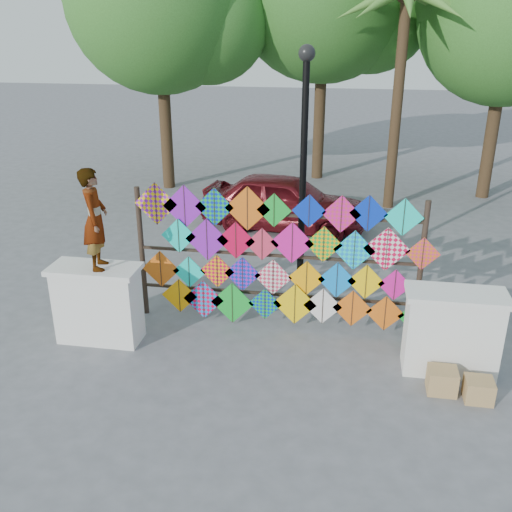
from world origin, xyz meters
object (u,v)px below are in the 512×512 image
at_px(kite_rack, 278,259).
at_px(vendor_woman, 95,219).
at_px(sedan, 285,202).
at_px(lamppost, 304,153).

height_order(kite_rack, vendor_woman, vendor_woman).
bearing_deg(vendor_woman, sedan, -34.97).
bearing_deg(vendor_woman, kite_rack, -85.40).
distance_m(vendor_woman, lamppost, 3.69).
distance_m(sedan, lamppost, 4.25).
height_order(vendor_woman, lamppost, lamppost).
relative_size(vendor_woman, sedan, 0.38).
xyz_separation_m(vendor_woman, lamppost, (2.89, 2.20, 0.63)).
bearing_deg(sedan, kite_rack, -166.88).
relative_size(kite_rack, vendor_woman, 3.15).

